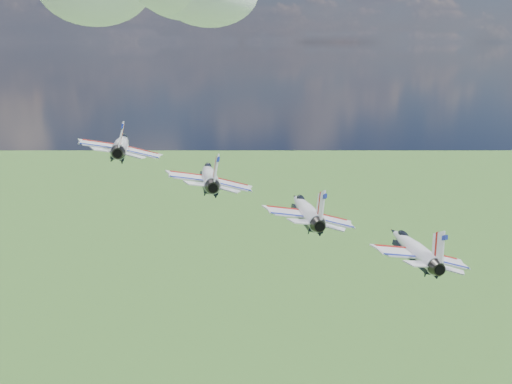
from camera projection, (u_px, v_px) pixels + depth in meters
name	position (u px, v px, depth m)	size (l,w,h in m)	color
jet_0	(122.00, 144.00, 83.52)	(10.08, 14.92, 4.46)	white
jet_1	(209.00, 175.00, 79.54)	(10.08, 14.92, 4.46)	white
jet_2	(306.00, 210.00, 75.57)	(10.08, 14.92, 4.46)	silver
jet_3	(413.00, 248.00, 71.59)	(10.08, 14.92, 4.46)	silver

